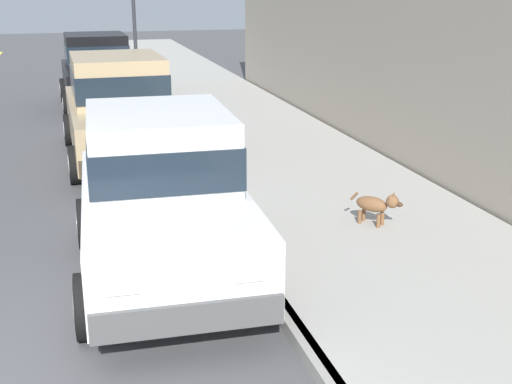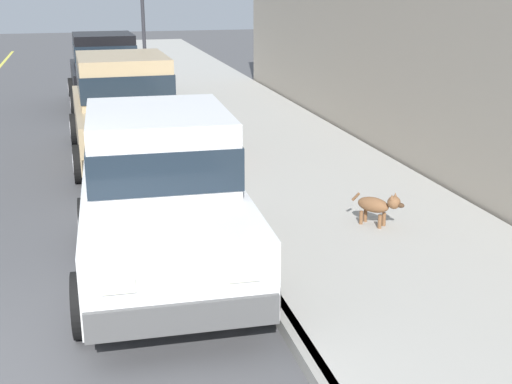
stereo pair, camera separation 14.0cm
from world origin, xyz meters
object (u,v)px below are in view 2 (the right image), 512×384
Objects in this scene: car_tan_sedan at (125,106)px; car_white_hatchback at (162,193)px; dog_brown at (378,205)px; car_black_hatchback at (105,69)px; fire_hydrant at (213,141)px.

car_white_hatchback is at bearing -89.65° from car_tan_sedan.
car_tan_sedan reaches higher than dog_brown.
car_black_hatchback is 5.31× the size of fire_hydrant.
dog_brown is (2.89, -4.94, -0.55)m from car_tan_sedan.
fire_hydrant is at bearing 110.09° from dog_brown.
car_black_hatchback is at bearing 91.21° from car_tan_sedan.
car_black_hatchback is at bearing 90.79° from car_white_hatchback.
car_tan_sedan is at bearing 90.35° from car_white_hatchback.
dog_brown is 0.86× the size of fire_hydrant.
fire_hydrant is at bearing -35.56° from car_tan_sedan.
car_tan_sedan is 5.75m from dog_brown.
car_tan_sedan reaches higher than car_white_hatchback.
dog_brown is at bearing -74.15° from car_black_hatchback.
car_white_hatchback is 1.00× the size of car_black_hatchback.
car_white_hatchback is 0.83× the size of car_tan_sedan.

